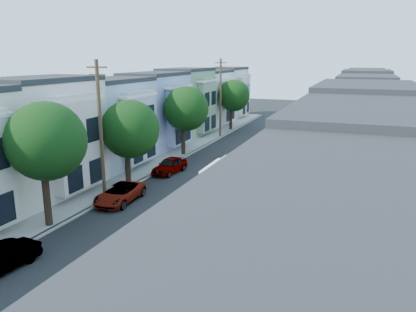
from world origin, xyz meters
TOP-DOWN VIEW (x-y plane):
  - ground at (0.00, 0.00)m, footprint 160.00×160.00m
  - road_slab at (0.00, 15.00)m, footprint 12.00×70.00m
  - curb_left at (-6.05, 15.00)m, footprint 0.30×70.00m
  - curb_right at (6.05, 15.00)m, footprint 0.30×70.00m
  - sidewalk_left at (-7.35, 15.00)m, footprint 2.60×70.00m
  - sidewalk_right at (7.35, 15.00)m, footprint 2.60×70.00m
  - centerline at (0.00, 15.00)m, footprint 0.12×70.00m
  - townhouse_row_left at (-11.15, 15.00)m, footprint 5.00×70.00m
  - townhouse_row_right at (11.15, 15.00)m, footprint 5.00×70.00m
  - tree_b at (-6.30, -3.45)m, footprint 4.70×4.70m
  - tree_c at (-6.30, 5.78)m, footprint 4.70×4.70m
  - tree_d at (-6.30, 16.84)m, footprint 4.70×4.70m
  - tree_e at (-6.30, 33.47)m, footprint 4.52×4.52m
  - tree_far_r at (6.89, 29.20)m, footprint 2.78×2.78m
  - utility_pole_near at (-6.30, 2.00)m, footprint 1.60×0.26m
  - utility_pole_far at (-6.30, 28.00)m, footprint 1.60×0.26m
  - fedex_truck at (2.24, 5.10)m, footprint 2.28×5.92m
  - lead_sedan at (2.16, 13.07)m, footprint 2.09×4.85m
  - parked_left_b at (-4.90, -8.65)m, footprint 1.76×4.00m
  - parked_left_c at (-4.90, 1.88)m, footprint 2.40×4.81m
  - parked_left_d at (-4.90, 10.06)m, footprint 2.13×4.56m
  - parked_right_a at (4.90, -8.82)m, footprint 2.11×4.22m
  - parked_right_b at (4.90, -0.39)m, footprint 2.46×5.05m
  - parked_right_c at (4.90, 17.36)m, footprint 1.56×3.75m
  - parked_right_d at (4.90, 29.60)m, footprint 2.29×4.89m

SIDE VIEW (x-z plane):
  - ground at x=0.00m, z-range 0.00..0.00m
  - centerline at x=0.00m, z-range -0.01..0.01m
  - townhouse_row_left at x=-11.15m, z-range -4.25..4.25m
  - townhouse_row_right at x=11.15m, z-range -4.25..4.25m
  - road_slab at x=0.00m, z-range 0.00..0.02m
  - curb_left at x=-6.05m, z-range 0.00..0.15m
  - curb_right at x=6.05m, z-range 0.00..0.15m
  - sidewalk_left at x=-7.35m, z-range 0.00..0.15m
  - sidewalk_right at x=7.35m, z-range 0.00..0.15m
  - parked_right_c at x=4.90m, z-range 0.00..1.22m
  - parked_right_a at x=4.90m, z-range 0.00..1.22m
  - parked_left_b at x=-4.90m, z-range 0.00..1.29m
  - parked_left_c at x=-4.90m, z-range 0.00..1.31m
  - parked_right_b at x=4.90m, z-range 0.00..1.38m
  - parked_left_d at x=-4.90m, z-range 0.00..1.43m
  - parked_right_d at x=4.90m, z-range 0.00..1.43m
  - lead_sedan at x=2.16m, z-range 0.00..1.45m
  - fedex_truck at x=2.24m, z-range 0.17..3.01m
  - tree_far_r at x=6.89m, z-range 1.23..6.60m
  - tree_c at x=-6.30m, z-range 1.15..8.17m
  - tree_e at x=-6.30m, z-range 1.35..8.61m
  - tree_d at x=-6.30m, z-range 1.33..8.73m
  - utility_pole_near at x=-6.30m, z-range 0.15..10.15m
  - utility_pole_far at x=-6.30m, z-range 0.15..10.15m
  - tree_b at x=-6.30m, z-range 1.53..9.35m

